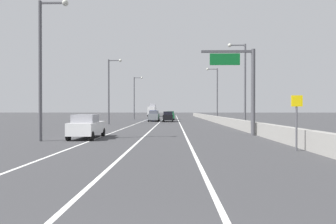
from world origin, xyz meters
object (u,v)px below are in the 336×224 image
lamp_post_left_mid (110,87)px  box_truck (152,110)px  lamp_post_right_second (243,80)px  car_green_3 (170,116)px  lamp_post_right_near (335,37)px  car_white_2 (87,126)px  overhead_sign_gantry (245,81)px  lamp_post_right_third (216,91)px  car_gray_1 (154,116)px  speed_advisory_sign (297,118)px  lamp_post_left_near (44,60)px  lamp_post_left_far (135,95)px  car_blue_0 (154,115)px  car_black_4 (168,117)px

lamp_post_left_mid → box_truck: lamp_post_left_mid is taller
lamp_post_right_second → car_green_3: 30.93m
lamp_post_right_near → car_white_2: (-14.52, 7.98, -4.81)m
overhead_sign_gantry → lamp_post_right_third: lamp_post_right_third is taller
car_gray_1 → speed_advisory_sign: bearing=-74.9°
speed_advisory_sign → box_truck: size_ratio=0.32×
car_gray_1 → car_green_3: size_ratio=1.09×
car_white_2 → car_green_3: (6.06, 40.53, 0.02)m
lamp_post_right_second → lamp_post_left_near: 21.79m
overhead_sign_gantry → car_green_3: overhead_sign_gantry is taller
lamp_post_right_third → car_gray_1: bearing=174.3°
lamp_post_right_second → car_gray_1: lamp_post_right_second is taller
lamp_post_left_near → box_truck: 75.95m
lamp_post_right_second → box_truck: lamp_post_right_second is taller
lamp_post_left_far → box_truck: size_ratio=1.07×
lamp_post_right_near → lamp_post_right_third: 38.50m
speed_advisory_sign → car_green_3: 47.57m
overhead_sign_gantry → speed_advisory_sign: size_ratio=2.50×
overhead_sign_gantry → car_gray_1: (-9.88, 28.85, -3.70)m
lamp_post_left_far → box_truck: lamp_post_left_far is taller
lamp_post_right_second → lamp_post_left_near: same height
lamp_post_right_third → car_white_2: 34.19m
car_gray_1 → lamp_post_left_far: bearing=112.9°
speed_advisory_sign → car_gray_1: 39.51m
lamp_post_left_near → lamp_post_left_mid: bearing=91.2°
car_blue_0 → lamp_post_right_near: bearing=-75.3°
lamp_post_right_second → lamp_post_left_near: bearing=-142.6°
lamp_post_right_near → car_white_2: bearing=151.2°
speed_advisory_sign → overhead_sign_gantry: bearing=92.7°
overhead_sign_gantry → car_green_3: (-6.87, 37.72, -3.77)m
lamp_post_left_near → car_black_4: lamp_post_left_near is taller
lamp_post_left_mid → car_gray_1: bearing=60.5°
lamp_post_right_third → car_blue_0: lamp_post_right_third is taller
lamp_post_left_far → car_white_2: bearing=-87.1°
car_gray_1 → car_green_3: 9.36m
lamp_post_right_near → car_green_3: size_ratio=2.40×
car_green_3 → lamp_post_left_far: bearing=156.0°
car_green_3 → lamp_post_right_third: bearing=-49.4°
lamp_post_right_third → lamp_post_left_far: 21.74m
lamp_post_right_near → car_green_3: 49.47m
lamp_post_right_second → car_green_3: (-8.81, 29.26, -4.79)m
overhead_sign_gantry → car_green_3: size_ratio=1.80×
lamp_post_right_third → overhead_sign_gantry: bearing=-93.5°
car_gray_1 → lamp_post_right_second: bearing=-59.9°
lamp_post_left_mid → car_blue_0: 18.12m
lamp_post_left_far → lamp_post_right_third: bearing=-39.1°
car_gray_1 → lamp_post_right_near: bearing=-73.9°
lamp_post_right_near → lamp_post_right_second: size_ratio=1.00×
lamp_post_right_near → car_blue_0: lamp_post_right_near is taller
lamp_post_left_near → lamp_post_left_far: (0.19, 46.20, 0.00)m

